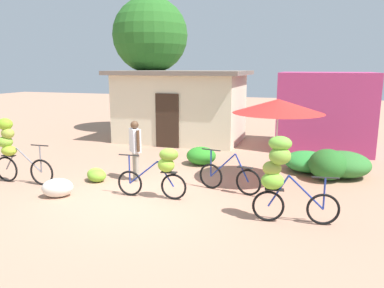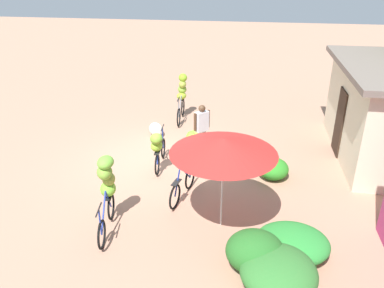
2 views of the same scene
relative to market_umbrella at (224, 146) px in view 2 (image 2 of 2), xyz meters
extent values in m
plane|color=tan|center=(-2.75, -2.18, -1.99)|extent=(60.00, 60.00, 0.00)
cube|color=#332319|center=(-4.25, 3.21, -0.99)|extent=(0.90, 0.06, 2.00)
ellipsoid|color=#2E8B26|center=(-2.35, 1.23, -1.72)|extent=(0.91, 0.85, 0.54)
ellipsoid|color=#2C8D36|center=(0.75, 1.51, -1.72)|extent=(1.28, 1.51, 0.55)
ellipsoid|color=#276926|center=(1.29, 0.75, -1.58)|extent=(0.98, 1.13, 0.82)
ellipsoid|color=#327430|center=(1.71, 1.18, -1.64)|extent=(1.43, 1.41, 0.69)
cylinder|color=beige|center=(0.00, 0.00, -0.94)|extent=(0.04, 0.04, 2.09)
cone|color=red|center=(0.00, 0.00, 0.00)|extent=(2.27, 2.27, 0.35)
torus|color=black|center=(-5.59, -2.00, -1.65)|extent=(0.68, 0.07, 0.67)
torus|color=black|center=(-6.66, -2.04, -1.65)|extent=(0.68, 0.07, 0.67)
cylinder|color=slate|center=(-6.48, -2.03, -1.36)|extent=(0.41, 0.05, 0.61)
cylinder|color=slate|center=(-5.94, -2.01, -1.36)|extent=(0.72, 0.06, 0.61)
cylinder|color=black|center=(-5.59, -2.00, -0.96)|extent=(0.50, 0.05, 0.03)
cylinder|color=slate|center=(-5.59, -2.00, -1.31)|extent=(0.04, 0.04, 0.69)
cube|color=black|center=(-6.56, -2.03, -1.29)|extent=(0.36, 0.15, 0.02)
ellipsoid|color=#95B32E|center=(-6.51, -2.05, -1.15)|extent=(0.49, 0.43, 0.26)
ellipsoid|color=#7FAC35|center=(-6.62, -2.04, -0.93)|extent=(0.48, 0.43, 0.28)
ellipsoid|color=#96A73C|center=(-6.53, -2.01, -0.70)|extent=(0.36, 0.29, 0.28)
ellipsoid|color=#81B226|center=(-6.60, -2.01, -0.47)|extent=(0.46, 0.41, 0.30)
torus|color=black|center=(-3.11, -2.02, -1.69)|extent=(0.60, 0.09, 0.60)
torus|color=black|center=(-2.05, -1.95, -1.69)|extent=(0.60, 0.09, 0.60)
cylinder|color=navy|center=(-2.23, -1.97, -1.41)|extent=(0.40, 0.06, 0.59)
cylinder|color=navy|center=(-2.76, -2.00, -1.41)|extent=(0.71, 0.08, 0.59)
cylinder|color=black|center=(-3.11, -2.02, -1.02)|extent=(0.50, 0.06, 0.03)
cylinder|color=navy|center=(-3.11, -2.02, -1.36)|extent=(0.04, 0.04, 0.67)
cube|color=black|center=(-2.16, -1.96, -1.36)|extent=(0.37, 0.16, 0.02)
ellipsoid|color=#8FC637|center=(-2.21, -1.99, -1.19)|extent=(0.42, 0.35, 0.32)
ellipsoid|color=olive|center=(-2.15, -1.97, -0.95)|extent=(0.49, 0.43, 0.28)
torus|color=black|center=(-1.46, -0.94, -1.68)|extent=(0.63, 0.19, 0.63)
torus|color=black|center=(-0.50, -1.15, -1.68)|extent=(0.63, 0.19, 0.63)
cylinder|color=navy|center=(-0.67, -1.11, -1.36)|extent=(0.38, 0.12, 0.65)
cylinder|color=navy|center=(-1.15, -1.01, -1.36)|extent=(0.66, 0.18, 0.66)
cylinder|color=black|center=(-1.46, -0.94, -1.01)|extent=(0.49, 0.14, 0.03)
cylinder|color=navy|center=(-1.46, -0.94, -1.34)|extent=(0.04, 0.04, 0.66)
cube|color=black|center=(-0.59, -1.13, -1.33)|extent=(0.38, 0.21, 0.02)
torus|color=black|center=(1.13, -2.38, -1.68)|extent=(0.62, 0.14, 0.62)
torus|color=black|center=(0.12, -2.53, -1.68)|extent=(0.62, 0.14, 0.62)
cylinder|color=navy|center=(0.29, -2.50, -1.37)|extent=(0.39, 0.09, 0.65)
cylinder|color=navy|center=(0.80, -2.43, -1.37)|extent=(0.68, 0.14, 0.66)
cylinder|color=black|center=(1.13, -2.38, -1.06)|extent=(0.50, 0.10, 0.03)
cylinder|color=navy|center=(1.13, -2.38, -1.37)|extent=(0.04, 0.04, 0.62)
cube|color=black|center=(0.22, -2.51, -1.34)|extent=(0.38, 0.19, 0.02)
ellipsoid|color=#77BE36|center=(0.18, -2.53, -1.17)|extent=(0.51, 0.45, 0.33)
ellipsoid|color=#8FA43D|center=(0.16, -2.50, -0.93)|extent=(0.40, 0.34, 0.28)
ellipsoid|color=#77AA38|center=(0.29, -2.52, -0.68)|extent=(0.49, 0.44, 0.33)
ellipsoid|color=#72BA3B|center=(0.28, -2.48, -0.44)|extent=(0.44, 0.36, 0.27)
ellipsoid|color=#90C339|center=(-4.52, -1.23, -1.82)|extent=(0.48, 0.41, 0.34)
ellipsoid|color=#76B530|center=(-4.44, -1.32, -1.83)|extent=(0.50, 0.43, 0.32)
ellipsoid|color=silver|center=(-4.65, -2.62, -1.77)|extent=(0.83, 0.73, 0.44)
cylinder|color=gray|center=(-3.57, -0.83, -1.61)|extent=(0.11, 0.11, 0.77)
cylinder|color=gray|center=(-3.45, -0.96, -1.61)|extent=(0.11, 0.11, 0.77)
cube|color=silver|center=(-3.51, -0.90, -0.91)|extent=(0.42, 0.43, 0.61)
cylinder|color=#4C3321|center=(-3.69, -0.72, -0.88)|extent=(0.08, 0.08, 0.55)
cylinder|color=#4C3321|center=(-3.34, -1.08, -0.88)|extent=(0.08, 0.08, 0.55)
sphere|color=#4C3321|center=(-3.51, -0.90, -0.50)|extent=(0.21, 0.21, 0.21)
camera|label=1|loc=(0.82, -9.47, 0.95)|focal=34.97mm
camera|label=2|loc=(7.25, 0.45, 3.45)|focal=36.45mm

